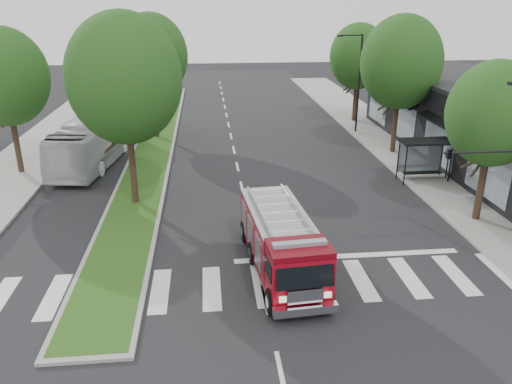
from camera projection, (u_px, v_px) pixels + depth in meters
ground at (255, 250)px, 22.50m from camera, size 140.00×140.00×0.00m
sidewalk_right at (428, 169)px, 32.92m from camera, size 5.00×80.00×0.15m
sidewalk_left at (2, 183)px, 30.39m from camera, size 5.00×80.00×0.15m
median at (155, 144)px, 38.60m from camera, size 3.00×50.00×0.15m
storefront_row at (499, 131)px, 32.46m from camera, size 8.00×30.00×5.00m
bus_shelter at (424, 149)px, 30.37m from camera, size 3.20×1.60×2.61m
tree_right_near at (494, 114)px, 23.44m from camera, size 4.40×4.40×8.05m
tree_right_mid at (401, 62)px, 34.21m from camera, size 5.60×5.60×9.72m
tree_right_far at (358, 56)px, 43.72m from camera, size 5.00×5.00×8.73m
tree_median_near at (124, 79)px, 25.04m from camera, size 5.80×5.80×10.16m
tree_median_far at (151, 56)px, 38.13m from camera, size 5.60×5.60×9.72m
tree_left_mid at (5, 77)px, 30.08m from camera, size 5.20×5.20×9.16m
streetlight_right_far at (357, 79)px, 40.40m from camera, size 2.11×0.20×8.00m
fire_engine at (281, 243)px, 20.38m from camera, size 2.92×7.82×2.65m
city_bus at (96, 139)px, 34.08m from camera, size 4.28×11.77×3.21m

